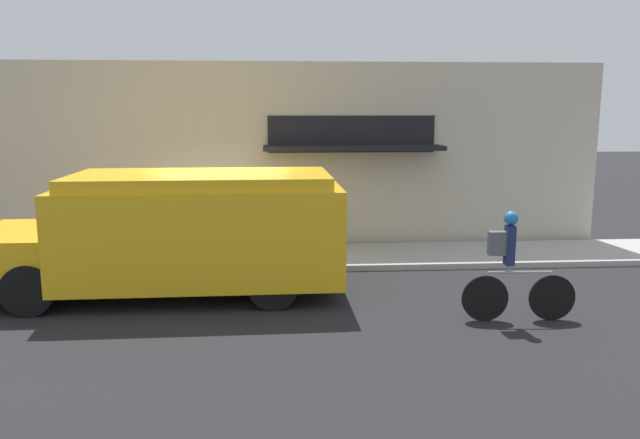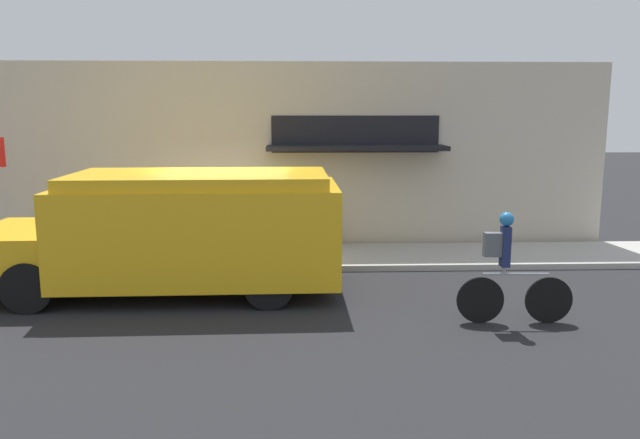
{
  "view_description": "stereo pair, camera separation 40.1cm",
  "coord_description": "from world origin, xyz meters",
  "views": [
    {
      "loc": [
        1.02,
        -12.0,
        3.18
      ],
      "look_at": [
        1.86,
        -0.2,
        1.1
      ],
      "focal_mm": 35.0,
      "sensor_mm": 36.0,
      "label": 1
    },
    {
      "loc": [
        1.42,
        -12.03,
        3.18
      ],
      "look_at": [
        1.86,
        -0.2,
        1.1
      ],
      "focal_mm": 35.0,
      "sensor_mm": 36.0,
      "label": 2
    }
  ],
  "objects": [
    {
      "name": "ground_plane",
      "position": [
        0.0,
        0.0,
        0.0
      ],
      "size": [
        70.0,
        70.0,
        0.0
      ],
      "primitive_type": "plane",
      "color": "#232326"
    },
    {
      "name": "sidewalk",
      "position": [
        0.0,
        1.06,
        0.06
      ],
      "size": [
        28.0,
        2.12,
        0.12
      ],
      "color": "#ADAAA3",
      "rests_on": "ground_plane"
    },
    {
      "name": "storefront",
      "position": [
        0.1,
        2.37,
        2.14
      ],
      "size": [
        17.26,
        1.01,
        4.26
      ],
      "color": "beige",
      "rests_on": "ground_plane"
    },
    {
      "name": "school_bus",
      "position": [
        -0.64,
        -1.25,
        1.11
      ],
      "size": [
        6.2,
        2.88,
        2.11
      ],
      "rotation": [
        0.0,
        0.0,
        0.01
      ],
      "color": "yellow",
      "rests_on": "ground_plane"
    },
    {
      "name": "cyclist",
      "position": [
        4.58,
        -3.1,
        0.81
      ],
      "size": [
        1.75,
        0.21,
        1.7
      ],
      "rotation": [
        0.0,
        0.0,
        -0.04
      ],
      "color": "black",
      "rests_on": "ground_plane"
    },
    {
      "name": "trash_bin",
      "position": [
        1.64,
        1.76,
        0.61
      ],
      "size": [
        0.6,
        0.6,
        0.98
      ],
      "color": "#2D5138",
      "rests_on": "sidewalk"
    }
  ]
}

